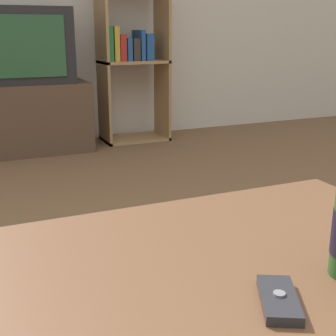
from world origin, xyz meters
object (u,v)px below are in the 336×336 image
cell_phone (279,299)px  television (11,46)px  bookshelf (131,57)px  tv_stand (18,119)px

cell_phone → television: bearing=118.1°
bookshelf → cell_phone: bearing=-105.5°
television → bookshelf: size_ratio=0.64×
television → bookshelf: bearing=4.5°
bookshelf → tv_stand: bearing=-175.8°
television → cell_phone: bearing=-89.2°
tv_stand → bookshelf: bookshelf is taller
bookshelf → cell_phone: bookshelf is taller
tv_stand → television: size_ratio=1.27×
television → tv_stand: bearing=90.0°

